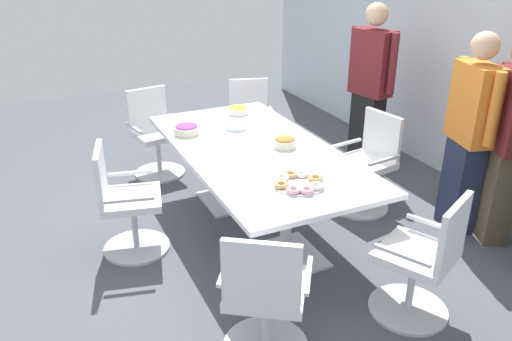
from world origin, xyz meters
The scene contains 17 objects.
ground_plane centered at (0.00, 0.00, -0.01)m, with size 10.00×10.00×0.01m, color #4C4F56.
back_wall centered at (0.00, 2.40, 1.40)m, with size 8.00×0.10×2.80m, color silver.
conference_table centered at (0.00, 0.00, 0.63)m, with size 2.40×1.20×0.75m.
office_chair_0 centered at (0.09, 1.10, 0.41)m, with size 0.61×0.61×0.91m.
office_chair_1 centered at (-1.43, 0.59, 0.41)m, with size 0.68×0.68×0.91m.
office_chair_2 centered at (-1.53, -0.48, 0.41)m, with size 0.62×0.62×0.91m.
office_chair_3 centered at (-0.11, -1.10, 0.41)m, with size 0.65×0.65×0.91m.
office_chair_4 centered at (1.42, -0.61, 0.41)m, with size 0.75×0.75×0.91m.
office_chair_5 centered at (1.52, 0.50, 0.41)m, with size 0.72×0.72×0.91m.
person_standing_0 centered at (-0.66, 1.63, 0.93)m, with size 0.61×0.30×1.78m.
person_standing_1 centered at (0.74, 1.60, 0.89)m, with size 0.61×0.33×1.71m.
person_standing_2 centered at (1.00, 1.74, 0.89)m, with size 0.58×0.39×1.70m.
snack_bowl_chips_yellow centered at (-0.92, 0.23, 0.79)m, with size 0.20×0.20×0.09m.
snack_bowl_pretzels centered at (0.08, 0.23, 0.80)m, with size 0.19×0.19×0.10m.
snack_bowl_candy_mix centered at (-0.58, -0.41, 0.80)m, with size 0.23×0.23×0.10m.
donut_platter centered at (0.76, -0.02, 0.77)m, with size 0.38×0.38×0.04m.
plate_stack centered at (-0.52, 0.04, 0.77)m, with size 0.20×0.20×0.04m.
Camera 1 is at (3.61, -1.69, 2.36)m, focal length 36.11 mm.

